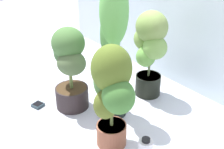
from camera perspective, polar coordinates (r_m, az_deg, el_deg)
name	(u,v)px	position (r m, az deg, el deg)	size (l,w,h in m)	color
ground_plane	(101,116)	(2.26, -2.18, -8.07)	(8.00, 8.00, 0.00)	silver
potted_plant_front_right	(111,90)	(1.77, -0.10, -2.98)	(0.41, 0.33, 0.71)	brown
potted_plant_back_center	(150,47)	(2.35, 7.40, 5.32)	(0.40, 0.31, 0.73)	black
potted_plant_front_left	(70,65)	(2.21, -8.29, 1.88)	(0.42, 0.31, 0.66)	#2C2324
potted_plant_center	(113,39)	(2.02, 0.20, 6.95)	(0.28, 0.23, 1.04)	black
hygrometer_box	(38,105)	(2.44, -14.27, -5.79)	(0.10, 0.10, 0.03)	#273942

